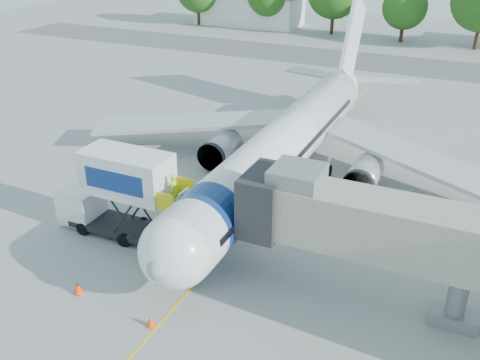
% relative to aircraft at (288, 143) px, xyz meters
% --- Properties ---
extents(ground, '(160.00, 160.00, 0.00)m').
position_rel_aircraft_xyz_m(ground, '(0.00, -4.12, -2.95)').
color(ground, gray).
rests_on(ground, ground).
extents(guidance_line, '(0.15, 70.00, 0.01)m').
position_rel_aircraft_xyz_m(guidance_line, '(0.00, -4.12, -2.94)').
color(guidance_line, yellow).
rests_on(guidance_line, ground).
extents(taxiway_strip, '(120.00, 10.00, 0.01)m').
position_rel_aircraft_xyz_m(taxiway_strip, '(0.00, 37.88, -2.94)').
color(taxiway_strip, '#59595B').
rests_on(taxiway_strip, ground).
extents(aircraft, '(34.17, 37.73, 11.35)m').
position_rel_aircraft_xyz_m(aircraft, '(0.00, 0.00, 0.00)').
color(aircraft, silver).
rests_on(aircraft, ground).
extents(jet_bridge, '(13.90, 3.20, 6.60)m').
position_rel_aircraft_xyz_m(jet_bridge, '(7.99, -11.12, 1.39)').
color(jet_bridge, '#ACA693').
rests_on(jet_bridge, ground).
extents(catering_hiloader, '(8.50, 2.44, 5.50)m').
position_rel_aircraft_xyz_m(catering_hiloader, '(-6.27, -11.12, -0.19)').
color(catering_hiloader, black).
rests_on(catering_hiloader, ground).
extents(safety_cone_a, '(0.38, 0.38, 0.61)m').
position_rel_aircraft_xyz_m(safety_cone_a, '(-0.30, -17.24, -2.66)').
color(safety_cone_a, '#F1460C').
rests_on(safety_cone_a, ground).
extents(safety_cone_b, '(0.48, 0.48, 0.76)m').
position_rel_aircraft_xyz_m(safety_cone_b, '(-5.00, -16.76, -2.59)').
color(safety_cone_b, '#F1460C').
rests_on(safety_cone_b, ground).
extents(outbuilding_left, '(18.40, 8.40, 5.30)m').
position_rel_aircraft_xyz_m(outbuilding_left, '(-28.00, 55.88, -0.29)').
color(outbuilding_left, silver).
rests_on(outbuilding_left, ground).
extents(tree_d, '(6.63, 6.63, 8.46)m').
position_rel_aircraft_xyz_m(tree_d, '(-0.94, 52.25, 2.18)').
color(tree_d, '#382314').
rests_on(tree_d, ground).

